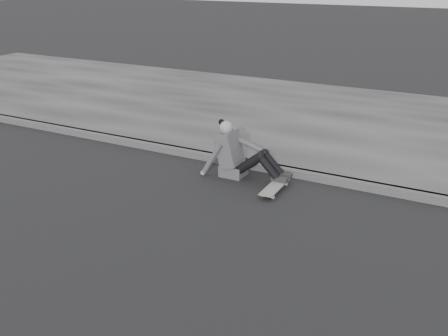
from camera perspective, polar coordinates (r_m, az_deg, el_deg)
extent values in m
plane|color=black|center=(6.10, -7.88, -7.95)|extent=(80.00, 80.00, 0.00)
cube|color=#4B4B4B|center=(8.09, 2.53, 0.51)|extent=(24.00, 0.16, 0.12)
cube|color=#3E3E3E|center=(10.77, 9.36, 5.75)|extent=(24.00, 6.00, 0.12)
cylinder|color=#A3A39E|center=(7.08, 4.52, -3.09)|extent=(0.03, 0.05, 0.05)
cylinder|color=#A3A39E|center=(7.03, 5.64, -3.32)|extent=(0.03, 0.05, 0.05)
cylinder|color=#A3A39E|center=(7.52, 6.07, -1.59)|extent=(0.03, 0.05, 0.05)
cylinder|color=#A3A39E|center=(7.47, 7.14, -1.80)|extent=(0.03, 0.05, 0.05)
cube|color=#2E2E30|center=(7.04, 5.08, -3.00)|extent=(0.16, 0.04, 0.03)
cube|color=#2E2E30|center=(7.49, 6.61, -1.50)|extent=(0.16, 0.04, 0.03)
cube|color=slate|center=(7.25, 5.88, -2.05)|extent=(0.20, 0.78, 0.02)
cube|color=#4A4A4C|center=(7.75, 1.08, -0.21)|extent=(0.36, 0.34, 0.18)
cube|color=#4A4A4C|center=(7.66, 0.63, 2.23)|extent=(0.37, 0.40, 0.57)
cube|color=#4A4A4C|center=(7.68, -0.23, 3.23)|extent=(0.14, 0.30, 0.20)
cylinder|color=#979797|center=(7.61, 0.30, 3.99)|extent=(0.09, 0.09, 0.08)
sphere|color=#979797|center=(7.58, 0.24, 4.65)|extent=(0.20, 0.20, 0.20)
sphere|color=black|center=(7.62, -0.30, 5.29)|extent=(0.09, 0.09, 0.09)
cylinder|color=black|center=(7.48, 2.95, 0.52)|extent=(0.43, 0.13, 0.39)
cylinder|color=black|center=(7.64, 3.51, 0.96)|extent=(0.43, 0.13, 0.39)
cylinder|color=black|center=(7.37, 5.07, 0.09)|extent=(0.35, 0.11, 0.36)
cylinder|color=black|center=(7.53, 5.60, 0.54)|extent=(0.35, 0.11, 0.36)
sphere|color=black|center=(7.37, 4.14, 1.28)|extent=(0.13, 0.13, 0.13)
sphere|color=black|center=(7.53, 4.68, 1.71)|extent=(0.13, 0.13, 0.13)
cube|color=#2A2A2A|center=(7.37, 6.36, -1.29)|extent=(0.24, 0.08, 0.07)
cube|color=#2A2A2A|center=(7.53, 6.86, -0.81)|extent=(0.24, 0.08, 0.07)
cylinder|color=#4A4A4C|center=(7.62, -1.43, 1.00)|extent=(0.38, 0.08, 0.58)
sphere|color=#979797|center=(7.78, -2.41, -0.56)|extent=(0.08, 0.08, 0.08)
cylinder|color=#4A4A4C|center=(7.68, 2.77, 2.73)|extent=(0.48, 0.08, 0.21)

